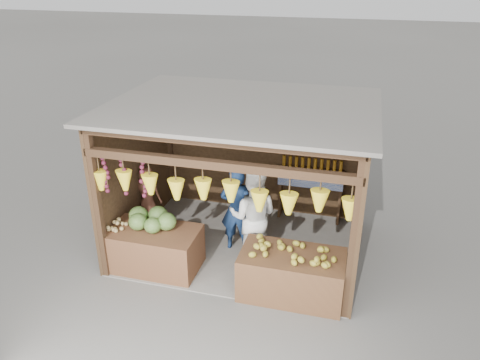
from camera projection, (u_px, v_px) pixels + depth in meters
The scene contains 12 objects.
ground at pixel (242, 245), 8.58m from camera, with size 80.00×80.00×0.00m, color #514F49.
stall_structure at pixel (240, 162), 7.85m from camera, with size 4.30×3.30×2.66m.
back_shelf at pixel (311, 180), 9.09m from camera, with size 1.25×0.32×1.32m.
counter_left at pixel (154, 249), 7.82m from camera, with size 1.51×0.85×0.72m, color #54301C.
counter_right at pixel (292, 275), 7.17m from camera, with size 1.58×0.85×0.73m, color #452717.
stool at pixel (151, 225), 8.92m from camera, with size 0.34×0.34×0.32m, color black.
man_standing at pixel (237, 209), 8.16m from camera, with size 0.58×0.38×1.60m, color #15294E.
woman_standing at pixel (253, 216), 7.80m from camera, with size 0.84×0.66×1.73m, color white.
vendor_seated at pixel (148, 194), 8.63m from camera, with size 0.51×0.33×1.03m, color brown.
melon_pile at pixel (150, 219), 7.68m from camera, with size 1.00×0.50×0.32m, color #204512, non-canonical shape.
tanfruit_pile at pixel (118, 225), 7.70m from camera, with size 0.34×0.40×0.13m, color #AE8450, non-canonical shape.
mango_pile at pixel (294, 250), 6.95m from camera, with size 1.40×0.64×0.22m, color #BE7019, non-canonical shape.
Camera 1 is at (1.84, -7.04, 4.70)m, focal length 35.00 mm.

